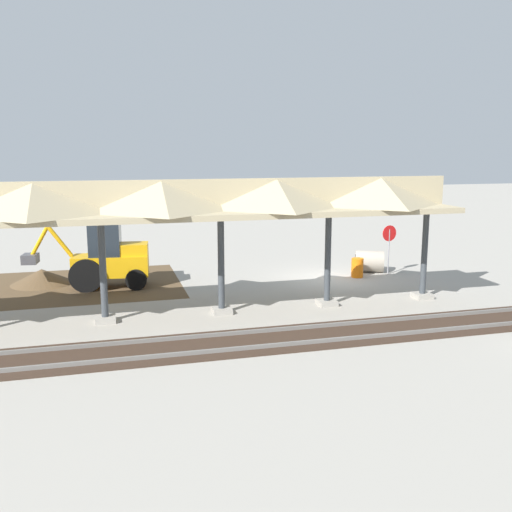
# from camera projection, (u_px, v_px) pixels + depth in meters

# --- Properties ---
(ground_plane) EXTENTS (120.00, 120.00, 0.00)m
(ground_plane) POSITION_uv_depth(u_px,v_px,m) (329.00, 279.00, 26.48)
(ground_plane) COLOR #9E998E
(dirt_work_zone) EXTENTS (8.99, 7.00, 0.01)m
(dirt_work_zone) POSITION_uv_depth(u_px,v_px,m) (77.00, 285.00, 25.14)
(dirt_work_zone) COLOR brown
(dirt_work_zone) RESTS_ON ground
(platform_canopy) EXTENTS (21.87, 3.20, 4.90)m
(platform_canopy) POSITION_uv_depth(u_px,v_px,m) (162.00, 201.00, 19.61)
(platform_canopy) COLOR #9E998E
(platform_canopy) RESTS_ON ground
(rail_tracks) EXTENTS (60.00, 2.58, 0.15)m
(rail_tracks) POSITION_uv_depth(u_px,v_px,m) (415.00, 326.00, 19.27)
(rail_tracks) COLOR slate
(rail_tracks) RESTS_ON ground
(stop_sign) EXTENTS (0.76, 0.14, 2.37)m
(stop_sign) POSITION_uv_depth(u_px,v_px,m) (389.00, 239.00, 27.09)
(stop_sign) COLOR gray
(stop_sign) RESTS_ON ground
(backhoe) EXTENTS (5.30, 2.03, 2.82)m
(backhoe) POSITION_uv_depth(u_px,v_px,m) (107.00, 259.00, 24.57)
(backhoe) COLOR orange
(backhoe) RESTS_ON ground
(dirt_mound) EXTENTS (5.47, 5.47, 1.34)m
(dirt_mound) POSITION_uv_depth(u_px,v_px,m) (42.00, 284.00, 25.45)
(dirt_mound) COLOR brown
(dirt_mound) RESTS_ON ground
(concrete_pipe) EXTENTS (1.66, 1.50, 1.05)m
(concrete_pipe) POSITION_uv_depth(u_px,v_px,m) (369.00, 261.00, 27.83)
(concrete_pipe) COLOR #9E9384
(concrete_pipe) RESTS_ON ground
(traffic_barrel) EXTENTS (0.56, 0.56, 0.90)m
(traffic_barrel) POSITION_uv_depth(u_px,v_px,m) (357.00, 268.00, 26.69)
(traffic_barrel) COLOR orange
(traffic_barrel) RESTS_ON ground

